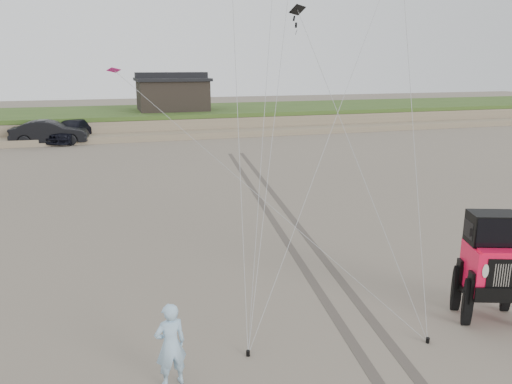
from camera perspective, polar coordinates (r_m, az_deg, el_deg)
ground at (r=11.60m, az=7.99°, el=-15.92°), size 160.00×160.00×0.00m
dune_ridge at (r=46.97m, az=-11.96°, el=8.05°), size 160.00×14.25×1.73m
cabin at (r=46.51m, az=-9.55°, el=11.08°), size 6.40×5.40×3.35m
truck_b at (r=40.09m, az=-22.51°, el=6.30°), size 5.56×2.32×1.79m
truck_c at (r=41.21m, az=-20.12°, el=6.64°), size 4.94×6.17×1.67m
jeep at (r=12.91m, az=25.18°, el=-8.93°), size 4.05×5.93×2.03m
man at (r=9.73m, az=-9.75°, el=-16.83°), size 0.67×0.51×1.65m
stake_main at (r=10.79m, az=-0.92°, el=-17.94°), size 0.08×0.08×0.12m
stake_aux at (r=11.81m, az=19.04°, el=-15.73°), size 0.08×0.08×0.12m
tire_tracks at (r=19.08m, az=3.23°, el=-3.36°), size 5.22×29.74×0.01m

